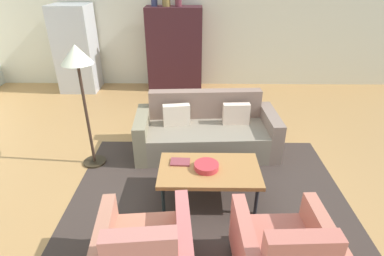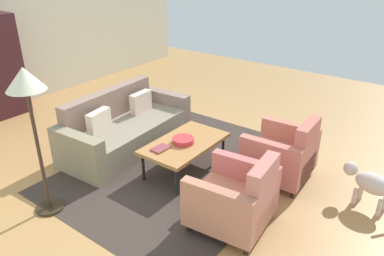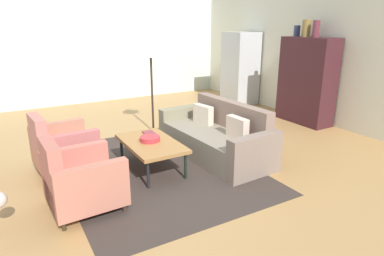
{
  "view_description": "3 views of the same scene",
  "coord_description": "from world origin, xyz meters",
  "px_view_note": "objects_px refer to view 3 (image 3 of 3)",
  "views": [
    {
      "loc": [
        -0.01,
        -3.47,
        2.58
      ],
      "look_at": [
        -0.05,
        0.0,
        0.74
      ],
      "focal_mm": 29.0,
      "sensor_mm": 36.0,
      "label": 1
    },
    {
      "loc": [
        -3.36,
        -3.2,
        2.76
      ],
      "look_at": [
        0.45,
        -0.36,
        0.5
      ],
      "focal_mm": 35.01,
      "sensor_mm": 36.0,
      "label": 2
    },
    {
      "loc": [
        4.45,
        -2.24,
        2.11
      ],
      "look_at": [
        0.31,
        0.15,
        0.59
      ],
      "focal_mm": 31.48,
      "sensor_mm": 36.0,
      "label": 3
    }
  ],
  "objects_px": {
    "coffee_table": "(151,144)",
    "vase_small": "(316,29)",
    "vase_tall": "(297,31)",
    "floor_lamp": "(151,58)",
    "armchair_left": "(60,149)",
    "refrigerator": "(240,68)",
    "couch": "(218,138)",
    "fruit_bowl": "(150,139)",
    "armchair_right": "(79,182)",
    "cabinet": "(307,81)",
    "vase_round": "(306,28)",
    "book_stack": "(149,133)"
  },
  "relations": [
    {
      "from": "vase_tall",
      "to": "floor_lamp",
      "type": "height_order",
      "value": "vase_tall"
    },
    {
      "from": "couch",
      "to": "coffee_table",
      "type": "bearing_deg",
      "value": 87.09
    },
    {
      "from": "armchair_right",
      "to": "book_stack",
      "type": "distance_m",
      "value": 1.61
    },
    {
      "from": "couch",
      "to": "floor_lamp",
      "type": "bearing_deg",
      "value": 11.9
    },
    {
      "from": "fruit_bowl",
      "to": "armchair_right",
      "type": "bearing_deg",
      "value": -61.31
    },
    {
      "from": "couch",
      "to": "floor_lamp",
      "type": "distance_m",
      "value": 2.05
    },
    {
      "from": "couch",
      "to": "cabinet",
      "type": "xyz_separation_m",
      "value": [
        -0.64,
        2.69,
        0.61
      ]
    },
    {
      "from": "fruit_bowl",
      "to": "vase_small",
      "type": "xyz_separation_m",
      "value": [
        -0.51,
        3.87,
        1.49
      ]
    },
    {
      "from": "book_stack",
      "to": "cabinet",
      "type": "relative_size",
      "value": 0.13
    },
    {
      "from": "armchair_left",
      "to": "cabinet",
      "type": "xyz_separation_m",
      "value": [
        -0.05,
        5.05,
        0.56
      ]
    },
    {
      "from": "armchair_left",
      "to": "cabinet",
      "type": "height_order",
      "value": "cabinet"
    },
    {
      "from": "armchair_left",
      "to": "vase_round",
      "type": "relative_size",
      "value": 2.55
    },
    {
      "from": "couch",
      "to": "vase_small",
      "type": "xyz_separation_m",
      "value": [
        -0.54,
        2.69,
        1.68
      ]
    },
    {
      "from": "book_stack",
      "to": "vase_small",
      "type": "height_order",
      "value": "vase_small"
    },
    {
      "from": "book_stack",
      "to": "floor_lamp",
      "type": "distance_m",
      "value": 1.75
    },
    {
      "from": "fruit_bowl",
      "to": "floor_lamp",
      "type": "bearing_deg",
      "value": 155.07
    },
    {
      "from": "armchair_left",
      "to": "fruit_bowl",
      "type": "height_order",
      "value": "armchair_left"
    },
    {
      "from": "cabinet",
      "to": "floor_lamp",
      "type": "bearing_deg",
      "value": -107.66
    },
    {
      "from": "armchair_left",
      "to": "refrigerator",
      "type": "height_order",
      "value": "refrigerator"
    },
    {
      "from": "cabinet",
      "to": "armchair_right",
      "type": "bearing_deg",
      "value": -76.12
    },
    {
      "from": "vase_small",
      "to": "refrigerator",
      "type": "xyz_separation_m",
      "value": [
        -2.26,
        -0.1,
        -1.04
      ]
    },
    {
      "from": "coffee_table",
      "to": "armchair_left",
      "type": "relative_size",
      "value": 1.36
    },
    {
      "from": "armchair_left",
      "to": "fruit_bowl",
      "type": "relative_size",
      "value": 3.02
    },
    {
      "from": "vase_tall",
      "to": "armchair_right",
      "type": "bearing_deg",
      "value": -71.91
    },
    {
      "from": "armchair_left",
      "to": "coffee_table",
      "type": "bearing_deg",
      "value": 57.48
    },
    {
      "from": "book_stack",
      "to": "refrigerator",
      "type": "distance_m",
      "value": 4.43
    },
    {
      "from": "coffee_table",
      "to": "armchair_right",
      "type": "bearing_deg",
      "value": -62.66
    },
    {
      "from": "armchair_left",
      "to": "vase_round",
      "type": "distance_m",
      "value": 5.3
    },
    {
      "from": "cabinet",
      "to": "refrigerator",
      "type": "xyz_separation_m",
      "value": [
        -2.16,
        -0.1,
        0.03
      ]
    },
    {
      "from": "coffee_table",
      "to": "book_stack",
      "type": "relative_size",
      "value": 4.96
    },
    {
      "from": "armchair_left",
      "to": "vase_small",
      "type": "bearing_deg",
      "value": 83.9
    },
    {
      "from": "book_stack",
      "to": "cabinet",
      "type": "distance_m",
      "value": 3.8
    },
    {
      "from": "armchair_left",
      "to": "vase_tall",
      "type": "bearing_deg",
      "value": 89.57
    },
    {
      "from": "vase_tall",
      "to": "refrigerator",
      "type": "xyz_separation_m",
      "value": [
        -1.76,
        -0.1,
        -0.99
      ]
    },
    {
      "from": "vase_tall",
      "to": "floor_lamp",
      "type": "bearing_deg",
      "value": -100.81
    },
    {
      "from": "armchair_right",
      "to": "floor_lamp",
      "type": "relative_size",
      "value": 0.51
    },
    {
      "from": "vase_small",
      "to": "coffee_table",
      "type": "bearing_deg",
      "value": -82.01
    },
    {
      "from": "armchair_right",
      "to": "vase_round",
      "type": "xyz_separation_m",
      "value": [
        -1.4,
        5.04,
        1.63
      ]
    },
    {
      "from": "cabinet",
      "to": "refrigerator",
      "type": "height_order",
      "value": "refrigerator"
    },
    {
      "from": "coffee_table",
      "to": "vase_small",
      "type": "relative_size",
      "value": 3.64
    },
    {
      "from": "vase_round",
      "to": "refrigerator",
      "type": "bearing_deg",
      "value": -177.16
    },
    {
      "from": "coffee_table",
      "to": "refrigerator",
      "type": "distance_m",
      "value": 4.73
    },
    {
      "from": "armchair_right",
      "to": "armchair_left",
      "type": "bearing_deg",
      "value": 177.33
    },
    {
      "from": "book_stack",
      "to": "refrigerator",
      "type": "xyz_separation_m",
      "value": [
        -2.45,
        3.65,
        0.48
      ]
    },
    {
      "from": "armchair_left",
      "to": "vase_tall",
      "type": "relative_size",
      "value": 3.86
    },
    {
      "from": "coffee_table",
      "to": "couch",
      "type": "bearing_deg",
      "value": 90.23
    },
    {
      "from": "vase_tall",
      "to": "vase_round",
      "type": "relative_size",
      "value": 0.66
    },
    {
      "from": "vase_small",
      "to": "vase_tall",
      "type": "bearing_deg",
      "value": 180.0
    },
    {
      "from": "coffee_table",
      "to": "fruit_bowl",
      "type": "xyz_separation_m",
      "value": [
        -0.04,
        0.0,
        0.07
      ]
    },
    {
      "from": "vase_small",
      "to": "book_stack",
      "type": "bearing_deg",
      "value": -87.06
    }
  ]
}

